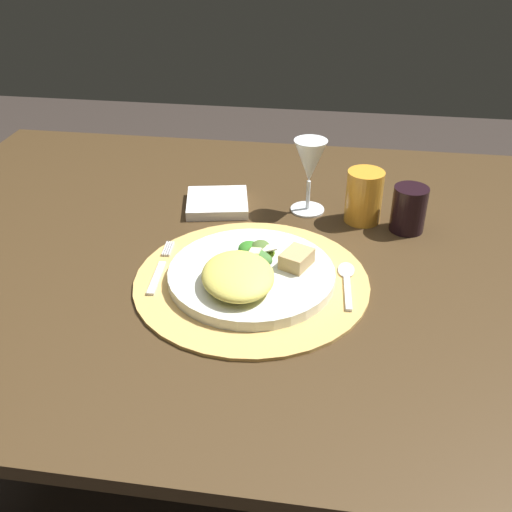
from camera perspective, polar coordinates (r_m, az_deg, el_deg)
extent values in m
plane|color=#2F2722|center=(1.57, -0.63, -22.39)|extent=(6.00, 6.00, 0.00)
cube|color=#3E2C18|center=(1.07, -0.85, 0.42)|extent=(1.41, 1.02, 0.02)
cylinder|color=#3C3018|center=(1.80, -18.60, -0.67)|extent=(0.07, 0.07, 0.70)
cylinder|color=#422C15|center=(1.69, 23.36, -4.02)|extent=(0.07, 0.07, 0.70)
cylinder|color=tan|center=(0.97, -0.43, -2.42)|extent=(0.39, 0.39, 0.01)
cylinder|color=silver|center=(0.96, -0.44, -1.82)|extent=(0.27, 0.27, 0.02)
ellipsoid|color=#DDCF58|center=(0.91, -1.77, -1.91)|extent=(0.15, 0.17, 0.04)
ellipsoid|color=#40701A|center=(0.97, -0.28, -0.06)|extent=(0.03, 0.06, 0.02)
ellipsoid|color=#317823|center=(0.99, -0.64, 0.72)|extent=(0.05, 0.05, 0.02)
ellipsoid|color=#4B682D|center=(0.99, 0.40, 0.82)|extent=(0.05, 0.05, 0.02)
ellipsoid|color=#3F6F31|center=(0.96, 0.21, -0.16)|extent=(0.06, 0.05, 0.02)
ellipsoid|color=#415F11|center=(0.98, 0.65, 0.26)|extent=(0.06, 0.06, 0.01)
cube|color=beige|center=(0.98, 1.31, 0.79)|extent=(0.03, 0.02, 0.01)
cube|color=beige|center=(0.96, -0.11, 0.49)|extent=(0.02, 0.03, 0.01)
cube|color=tan|center=(0.96, 3.97, -0.27)|extent=(0.06, 0.06, 0.03)
cube|color=silver|center=(0.98, -9.63, -2.11)|extent=(0.02, 0.09, 0.00)
cube|color=silver|center=(1.05, -8.85, 0.71)|extent=(0.01, 0.05, 0.00)
cube|color=silver|center=(1.05, -8.64, 0.70)|extent=(0.01, 0.05, 0.00)
cube|color=silver|center=(1.05, -8.43, 0.69)|extent=(0.01, 0.05, 0.00)
cube|color=silver|center=(1.05, -8.21, 0.68)|extent=(0.01, 0.05, 0.00)
cube|color=silver|center=(0.94, 8.90, -3.51)|extent=(0.02, 0.10, 0.00)
ellipsoid|color=silver|center=(0.99, 8.75, -1.33)|extent=(0.03, 0.05, 0.01)
cube|color=white|center=(1.20, -3.78, 5.19)|extent=(0.14, 0.14, 0.02)
cylinder|color=silver|center=(1.19, 5.01, 4.53)|extent=(0.07, 0.07, 0.00)
cylinder|color=silver|center=(1.17, 5.09, 5.92)|extent=(0.01, 0.01, 0.06)
cone|color=silver|center=(1.14, 5.26, 9.17)|extent=(0.06, 0.06, 0.08)
cylinder|color=orange|center=(1.14, 10.45, 5.71)|extent=(0.07, 0.07, 0.10)
cylinder|color=black|center=(1.13, 14.63, 4.44)|extent=(0.06, 0.06, 0.09)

